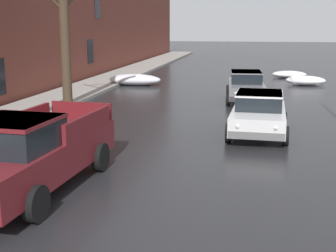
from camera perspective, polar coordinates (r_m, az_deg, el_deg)
left_sidewalk_slab at (r=22.70m, az=-13.99°, el=2.95°), size 2.80×80.00×0.15m
snow_bank_along_left_kerb at (r=29.61m, az=16.32°, el=5.35°), size 2.36×1.35×0.68m
snow_bank_mid_block_left at (r=28.48m, az=-3.98°, el=5.65°), size 3.19×1.36×0.70m
snow_bank_near_corner_right at (r=33.41m, az=14.57°, el=6.11°), size 2.31×1.32×0.49m
bare_tree_mid_block at (r=21.18m, az=-12.59°, el=12.94°), size 3.03×2.63×7.46m
pickup_truck_maroon_approaching_near_lane at (r=10.63m, az=-16.42°, el=-3.15°), size 2.29×5.47×1.76m
sedan_white_parked_kerbside_close at (r=15.78m, az=11.00°, el=1.60°), size 2.02×3.95×1.42m
sedan_grey_parked_kerbside_mid at (r=22.77m, az=9.49°, el=4.90°), size 2.06×4.38×1.42m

